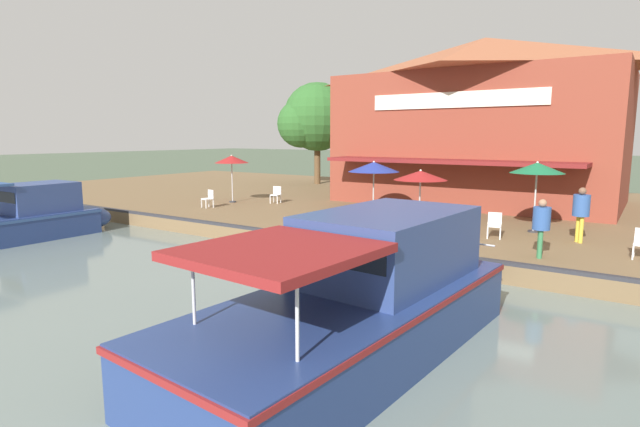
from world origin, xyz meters
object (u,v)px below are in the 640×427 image
Objects in this scene: patio_umbrella_mid_patio_right at (374,167)px; motorboat_nearest_quay at (377,294)px; waterfront_restaurant at (481,120)px; patio_umbrella_back_row at (537,168)px; cafe_chair_beside_entrance at (276,194)px; cafe_chair_mid_patio at (209,198)px; patio_umbrella_by_entrance at (232,159)px; person_near_entrance at (541,221)px; cafe_chair_far_corner_seat at (495,224)px; person_at_quay_edge at (581,208)px; patio_umbrella_mid_patio_left at (420,176)px; motorboat_mid_row at (33,218)px; tree_upstream_bank at (313,119)px.

patio_umbrella_mid_patio_right reaches higher than motorboat_nearest_quay.
patio_umbrella_back_row is (7.60, 4.25, -1.94)m from waterfront_restaurant.
patio_umbrella_mid_patio_right reaches higher than cafe_chair_beside_entrance.
cafe_chair_beside_entrance is at bearing 152.14° from cafe_chair_mid_patio.
person_near_entrance is at bearing 75.84° from patio_umbrella_by_entrance.
patio_umbrella_back_row is 2.97× the size of cafe_chair_mid_patio.
person_at_quay_edge is (-0.75, 2.48, 0.66)m from cafe_chair_far_corner_seat.
person_at_quay_edge is at bearing 79.72° from patio_umbrella_mid_patio_right.
patio_umbrella_by_entrance is at bearing -127.10° from motorboat_nearest_quay.
patio_umbrella_mid_patio_left is at bearing -84.67° from cafe_chair_far_corner_seat.
patio_umbrella_by_entrance is 0.27× the size of motorboat_nearest_quay.
motorboat_nearest_quay reaches higher than motorboat_mid_row.
cafe_chair_mid_patio is 13.73m from tree_upstream_bank.
patio_umbrella_mid_patio_left is 1.33× the size of person_near_entrance.
patio_umbrella_mid_patio_left is at bearing 71.47° from cafe_chair_beside_entrance.
patio_umbrella_back_row reaches higher than cafe_chair_far_corner_seat.
cafe_chair_far_corner_seat is at bearing 95.33° from patio_umbrella_mid_patio_left.
person_at_quay_edge is at bearing 167.44° from person_near_entrance.
patio_umbrella_back_row is 2.97× the size of cafe_chair_beside_entrance.
patio_umbrella_mid_patio_right is 8.13m from cafe_chair_mid_patio.
patio_umbrella_by_entrance reaches higher than cafe_chair_mid_patio.
motorboat_mid_row is at bearing 1.60° from tree_upstream_bank.
patio_umbrella_mid_patio_left reaches higher than cafe_chair_mid_patio.
person_near_entrance is at bearing 69.84° from cafe_chair_beside_entrance.
person_at_quay_edge is (2.06, 14.19, 0.66)m from cafe_chair_beside_entrance.
waterfront_restaurant is 13.12m from tree_upstream_bank.
patio_umbrella_mid_patio_right is at bearing 93.40° from patio_umbrella_by_entrance.
patio_umbrella_mid_patio_right reaches higher than cafe_chair_mid_patio.
tree_upstream_bank reaches higher than patio_umbrella_by_entrance.
cafe_chair_beside_entrance is at bearing -108.53° from patio_umbrella_mid_patio_left.
patio_umbrella_mid_patio_right is 2.75× the size of cafe_chair_far_corner_seat.
waterfront_restaurant is 13.09m from person_near_entrance.
motorboat_mid_row is (7.18, -12.96, -1.76)m from patio_umbrella_mid_patio_left.
cafe_chair_far_corner_seat is at bearing -26.02° from patio_umbrella_back_row.
patio_umbrella_back_row is at bearing 86.31° from patio_umbrella_mid_patio_right.
motorboat_nearest_quay is at bearing -14.44° from person_near_entrance.
motorboat_nearest_quay is at bearing 52.90° from patio_umbrella_by_entrance.
motorboat_mid_row is (7.12, -2.20, -0.23)m from cafe_chair_mid_patio.
waterfront_restaurant reaches higher than person_near_entrance.
patio_umbrella_back_row is 0.35× the size of tree_upstream_bank.
patio_umbrella_mid_patio_right reaches higher than person_near_entrance.
patio_umbrella_back_row is 14.52m from cafe_chair_mid_patio.
patio_umbrella_mid_patio_left is 0.95× the size of patio_umbrella_mid_patio_right.
patio_umbrella_back_row is 1.41× the size of person_at_quay_edge.
person_at_quay_edge is 1.07× the size of person_near_entrance.
person_near_entrance is at bearing 13.31° from patio_umbrella_back_row.
patio_umbrella_back_row is at bearing 90.16° from patio_umbrella_by_entrance.
motorboat_nearest_quay is 27.07m from tree_upstream_bank.
patio_umbrella_mid_patio_left is (2.02, 11.18, -0.21)m from patio_umbrella_by_entrance.
tree_upstream_bank is (-12.79, -2.76, 4.14)m from cafe_chair_mid_patio.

